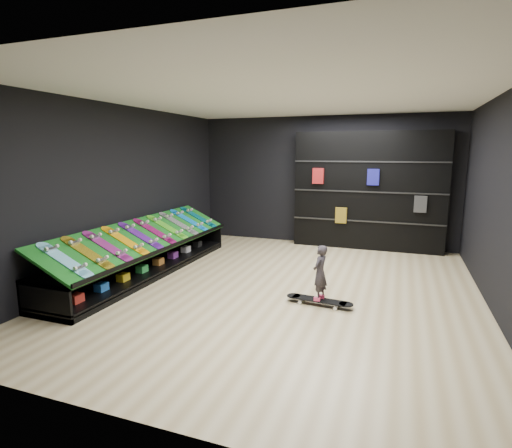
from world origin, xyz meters
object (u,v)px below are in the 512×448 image
(back_shelving, at_px, (368,191))
(floor_skateboard, at_px, (319,302))
(child, at_px, (320,283))
(display_rack, at_px, (146,259))

(back_shelving, xyz_separation_m, floor_skateboard, (-0.32, -3.80, -1.26))
(floor_skateboard, relative_size, child, 2.04)
(display_rack, relative_size, back_shelving, 1.37)
(back_shelving, bearing_deg, floor_skateboard, -94.82)
(back_shelving, xyz_separation_m, child, (-0.32, -3.80, -0.98))
(child, bearing_deg, display_rack, -84.92)
(back_shelving, bearing_deg, display_rack, -137.21)
(back_shelving, height_order, child, back_shelving)
(display_rack, bearing_deg, back_shelving, 42.79)
(display_rack, bearing_deg, floor_skateboard, -8.30)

